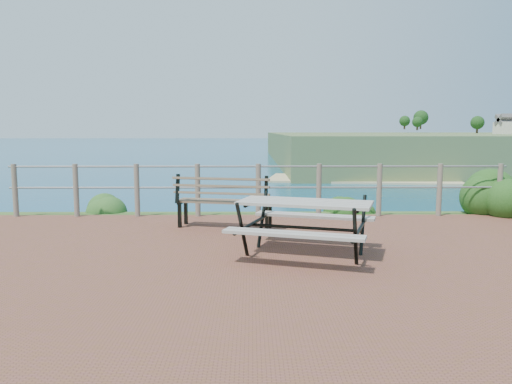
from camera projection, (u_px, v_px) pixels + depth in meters
ground at (262, 264)px, 6.19m from camera, size 10.00×7.00×0.12m
ocean at (252, 134)px, 204.63m from camera, size 1200.00×1200.00×0.00m
safety_railing at (258, 187)px, 9.45m from camera, size 9.40×0.10×1.00m
picnic_table at (304, 222)px, 6.50m from camera, size 1.83×1.41×0.72m
park_bench at (225, 193)px, 8.34m from camera, size 1.67×0.75×0.91m
shrub_right_edge at (490, 214)px, 9.82m from camera, size 1.11×1.11×1.58m
shrub_lip_west at (102, 210)px, 10.30m from camera, size 0.73×0.73×0.45m
shrub_lip_east at (350, 211)px, 10.27m from camera, size 0.77×0.77×0.51m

